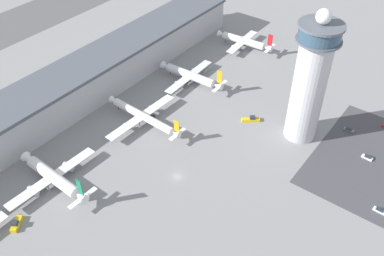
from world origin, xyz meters
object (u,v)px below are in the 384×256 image
Objects in this scene: control_tower at (310,80)px; airplane_gate_delta at (190,76)px; car_silver_sedan at (380,210)px; car_navy_sedan at (349,130)px; airplane_gate_bravo at (53,177)px; service_truck_baggage at (16,224)px; airplane_gate_charlie at (143,116)px; car_red_hatchback at (367,157)px; service_truck_catering at (148,116)px; airplane_gate_echo at (244,41)px; service_truck_fuel at (251,119)px.

control_tower reaches higher than airplane_gate_delta.
car_silver_sedan is (-26.21, -108.04, -3.49)m from airplane_gate_delta.
car_silver_sedan reaches higher than car_navy_sedan.
airplane_gate_bravo is at bearing 141.71° from car_navy_sedan.
service_truck_baggage is 144.48m from car_navy_sedan.
car_navy_sedan is at bearing -56.06° from airplane_gate_charlie.
control_tower is 12.50× the size of car_navy_sedan.
car_red_hatchback reaches higher than car_silver_sedan.
service_truck_baggage is 1.46× the size of car_silver_sedan.
service_truck_catering is 92.53m from car_navy_sedan.
car_navy_sedan is (11.93, -81.41, -3.51)m from airplane_gate_delta.
airplane_gate_delta is 47.92m from airplane_gate_echo.
airplane_gate_bravo is at bearing 177.15° from airplane_gate_charlie.
airplane_gate_delta is 43.14m from service_truck_fuel.
airplane_gate_charlie is 70.89m from service_truck_baggage.
control_tower is 36.63m from car_navy_sedan.
airplane_gate_charlie is at bearing 97.80° from car_silver_sedan.
airplane_gate_echo reaches higher than car_red_hatchback.
car_silver_sedan is (-17.36, -65.94, -0.35)m from service_truck_fuel.
control_tower is 69.05m from airplane_gate_delta.
car_silver_sedan is at bearing -103.64° from airplane_gate_delta.
car_navy_sedan is at bearing -62.14° from service_truck_fuel.
service_truck_catering is at bearing -176.69° from airplane_gate_delta.
service_truck_baggage is (-75.63, -3.91, 0.18)m from service_truck_catering.
control_tower is 83.98m from airplane_gate_echo.
airplane_gate_bravo is (-86.06, 63.34, -24.68)m from control_tower.
car_navy_sedan is (123.22, -75.44, -0.49)m from service_truck_baggage.
car_navy_sedan is at bearing 45.34° from car_red_hatchback.
airplane_gate_charlie is at bearing -175.13° from airplane_gate_delta.
airplane_gate_charlie is 6.13× the size of service_truck_baggage.
airplane_gate_delta is at bearing 3.07° from service_truck_baggage.
airplane_gate_echo is at bearing 61.97° from car_red_hatchback.
service_truck_fuel is 108.63m from service_truck_baggage.
service_truck_catering is at bearing 110.61° from car_red_hatchback.
car_silver_sedan is (-38.14, -26.64, 0.02)m from car_navy_sedan.
car_red_hatchback is (39.60, -90.96, -3.72)m from airplane_gate_charlie.
control_tower reaches higher than service_truck_catering.
airplane_gate_charlie is (49.40, -2.46, 0.18)m from airplane_gate_bravo.
airplane_gate_charlie is 9.02× the size of car_navy_sedan.
airplane_gate_charlie is at bearing -179.59° from airplane_gate_echo.
airplane_gate_charlie reaches higher than car_red_hatchback.
airplane_gate_bravo is 54.38m from service_truck_catering.
control_tower is at bearing -62.95° from service_truck_catering.
service_truck_baggage is (-21.36, -4.97, -3.14)m from airplane_gate_bravo.
airplane_gate_delta is 5.36× the size of service_truck_baggage.
airplane_gate_charlie is 6.73× the size of service_truck_catering.
car_navy_sedan is at bearing -81.66° from airplane_gate_delta.
service_truck_fuel is (81.08, -41.11, -3.25)m from airplane_gate_bravo.
airplane_gate_charlie is at bearing 2.03° from service_truck_baggage.
car_red_hatchback is (89.00, -93.42, -3.54)m from airplane_gate_bravo.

